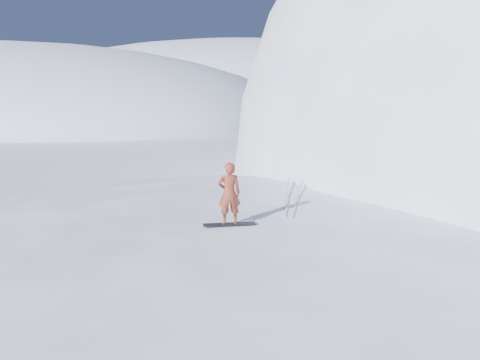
# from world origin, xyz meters

# --- Properties ---
(ground) EXTENTS (400.00, 400.00, 0.00)m
(ground) POSITION_xyz_m (0.00, 0.00, 0.00)
(ground) COLOR white
(ground) RESTS_ON ground
(near_ridge) EXTENTS (36.00, 28.00, 4.80)m
(near_ridge) POSITION_xyz_m (1.00, 3.00, 0.00)
(near_ridge) COLOR white
(near_ridge) RESTS_ON ground
(far_ridge_c) EXTENTS (140.00, 90.00, 36.00)m
(far_ridge_c) POSITION_xyz_m (-40.00, 110.00, 0.00)
(far_ridge_c) COLOR white
(far_ridge_c) RESTS_ON ground
(wind_bumps) EXTENTS (16.00, 14.40, 1.00)m
(wind_bumps) POSITION_xyz_m (-0.56, 2.12, 0.00)
(wind_bumps) COLOR white
(wind_bumps) RESTS_ON ground
(snowboard) EXTENTS (1.47, 0.91, 0.02)m
(snowboard) POSITION_xyz_m (-1.33, 1.43, 2.41)
(snowboard) COLOR black
(snowboard) RESTS_ON near_ridge
(snowboarder) EXTENTS (0.77, 0.66, 1.77)m
(snowboarder) POSITION_xyz_m (-1.33, 1.43, 3.31)
(snowboarder) COLOR maroon
(snowboarder) RESTS_ON snowboard
(board_tracks) EXTENTS (1.40, 5.96, 0.04)m
(board_tracks) POSITION_xyz_m (-0.32, 5.52, 2.42)
(board_tracks) COLOR silver
(board_tracks) RESTS_ON ground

